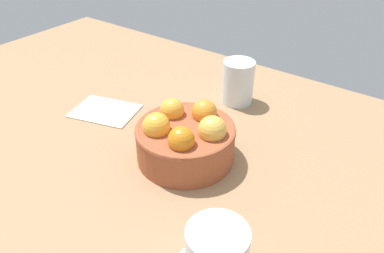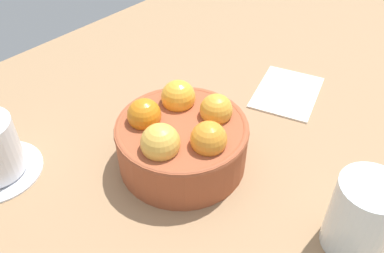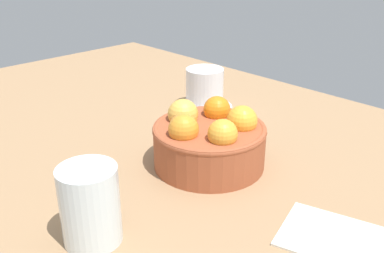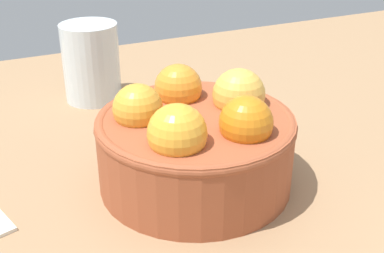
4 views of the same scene
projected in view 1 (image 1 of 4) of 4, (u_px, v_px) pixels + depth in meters
The scene contains 4 objects.
ground_plane at pixel (186, 165), 67.57cm from camera, with size 148.22×83.17×3.42cm, color #997551.
terracotta_bowl at pixel (186, 138), 64.30cm from camera, with size 16.77×16.77×9.47cm.
water_glass at pixel (238, 82), 80.45cm from camera, with size 6.67×6.67×9.19cm, color silver.
folded_napkin at pixel (105, 110), 79.20cm from camera, with size 12.78×9.40×0.60cm, color white.
Camera 1 is at (32.13, -41.56, 41.34)cm, focal length 35.98 mm.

